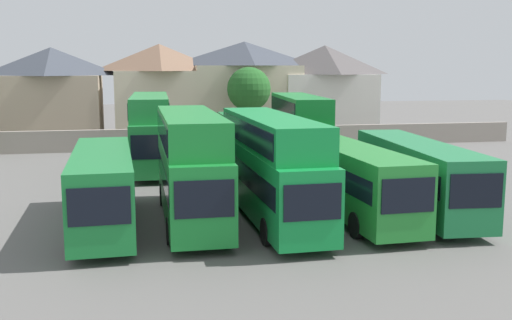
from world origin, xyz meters
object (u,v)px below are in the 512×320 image
at_px(bus_4, 351,177).
at_px(house_terrace_centre, 160,90).
at_px(bus_9, 300,126).
at_px(bus_7, 195,140).
at_px(house_terrace_right, 245,88).
at_px(house_terrace_far_right, 324,90).
at_px(house_terrace_left, 53,93).
at_px(tree_behind_wall, 249,90).
at_px(bus_6, 150,128).
at_px(bus_2, 190,161).
at_px(bus_3, 271,162).
at_px(bus_1, 103,185).
at_px(bus_5, 417,172).
at_px(bus_8, 247,139).

relative_size(bus_4, house_terrace_centre, 1.24).
bearing_deg(house_terrace_centre, bus_9, -64.03).
height_order(bus_7, house_terrace_right, house_terrace_right).
bearing_deg(house_terrace_far_right, house_terrace_left, 179.81).
xyz_separation_m(bus_4, tree_behind_wall, (0.11, 27.02, 3.01)).
distance_m(bus_6, bus_9, 10.39).
xyz_separation_m(bus_2, bus_9, (8.86, 14.10, 0.01)).
height_order(bus_3, bus_4, bus_3).
distance_m(bus_4, house_terrace_right, 33.50).
height_order(bus_2, tree_behind_wall, tree_behind_wall).
bearing_deg(bus_9, bus_1, -36.68).
bearing_deg(bus_4, house_terrace_centre, -169.64).
bearing_deg(house_terrace_centre, bus_1, -96.23).
height_order(bus_5, tree_behind_wall, tree_behind_wall).
relative_size(bus_5, bus_9, 1.02).
relative_size(bus_6, bus_8, 1.00).
distance_m(bus_8, bus_9, 3.95).
xyz_separation_m(bus_6, house_terrace_left, (-8.65, 17.99, 1.61)).
bearing_deg(house_terrace_centre, bus_7, -85.08).
bearing_deg(house_terrace_left, bus_4, -61.98).
distance_m(bus_3, house_terrace_centre, 33.53).
distance_m(house_terrace_right, house_terrace_far_right, 8.17).
bearing_deg(bus_6, bus_5, 41.95).
bearing_deg(house_terrace_centre, house_terrace_right, 0.16).
xyz_separation_m(bus_8, house_terrace_left, (-15.19, 18.67, 2.47)).
bearing_deg(bus_9, bus_6, -86.77).
distance_m(bus_3, bus_8, 14.26).
bearing_deg(house_terrace_far_right, bus_5, -99.60).
distance_m(bus_1, bus_9, 19.31).
relative_size(bus_4, bus_6, 0.94).
bearing_deg(bus_9, bus_4, -1.43).
bearing_deg(bus_5, house_terrace_right, -171.41).
bearing_deg(house_terrace_right, bus_9, -87.87).
height_order(bus_9, house_terrace_left, house_terrace_left).
relative_size(house_terrace_left, tree_behind_wall, 1.32).
height_order(bus_8, house_terrace_right, house_terrace_right).
xyz_separation_m(bus_5, bus_7, (-9.40, 13.95, 0.07)).
height_order(bus_9, tree_behind_wall, tree_behind_wall).
relative_size(bus_7, house_terrace_far_right, 1.04).
relative_size(bus_2, bus_4, 0.99).
height_order(house_terrace_far_right, tree_behind_wall, house_terrace_far_right).
distance_m(bus_9, tree_behind_wall, 12.57).
distance_m(bus_4, tree_behind_wall, 27.19).
distance_m(bus_3, bus_6, 15.70).
height_order(bus_5, bus_8, bus_8).
relative_size(bus_9, house_terrace_right, 1.09).
bearing_deg(bus_6, bus_9, 90.41).
xyz_separation_m(house_terrace_left, house_terrace_right, (18.34, 0.44, 0.34)).
xyz_separation_m(bus_9, house_terrace_right, (-0.69, 18.65, 2.01)).
bearing_deg(bus_5, house_terrace_centre, -157.51).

